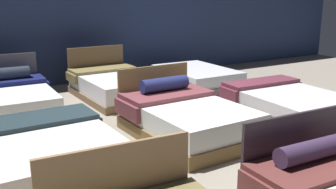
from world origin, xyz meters
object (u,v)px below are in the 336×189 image
object	(u,v)px
bed_4	(185,118)
bed_5	(287,103)
bed_6	(11,98)
bed_7	(115,86)
bed_3	(50,151)
bed_8	(197,77)

from	to	relation	value
bed_4	bed_5	xyz separation A→B (m)	(2.20, -0.07, -0.06)
bed_5	bed_6	world-z (taller)	bed_6
bed_4	bed_7	size ratio (longest dim) A/B	0.98
bed_3	bed_8	xyz separation A→B (m)	(4.30, 2.86, -0.02)
bed_8	bed_3	bearing A→B (deg)	-145.34
bed_3	bed_6	bearing A→B (deg)	88.37
bed_5	bed_7	xyz separation A→B (m)	(-2.19, 2.84, 0.03)
bed_8	bed_5	bearing A→B (deg)	-88.26
bed_4	bed_7	world-z (taller)	bed_7
bed_6	bed_8	xyz separation A→B (m)	(4.27, -0.06, -0.05)
bed_4	bed_7	distance (m)	2.77
bed_7	bed_8	size ratio (longest dim) A/B	1.03
bed_3	bed_4	distance (m)	2.14
bed_6	bed_5	bearing A→B (deg)	-32.29
bed_6	bed_7	size ratio (longest dim) A/B	0.99
bed_6	bed_7	world-z (taller)	bed_7
bed_7	bed_3	bearing A→B (deg)	-128.05
bed_8	bed_4	bearing A→B (deg)	-126.99
bed_4	bed_5	distance (m)	2.20
bed_5	bed_7	world-z (taller)	bed_7
bed_7	bed_5	bearing A→B (deg)	-53.61
bed_4	bed_8	size ratio (longest dim) A/B	1.01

